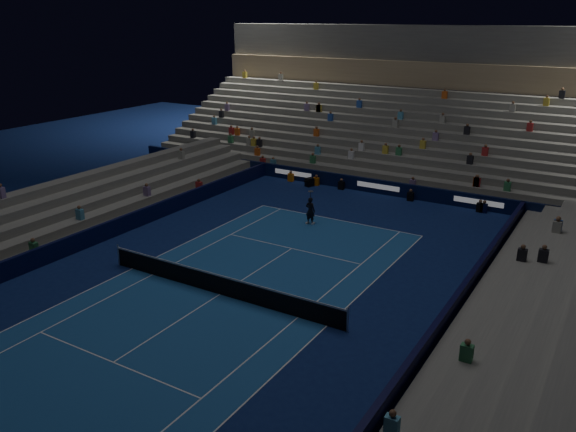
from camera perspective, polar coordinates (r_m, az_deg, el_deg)
The scene contains 11 objects.
ground at distance 26.86m, azimuth -6.68°, elevation -7.65°, with size 90.00×90.00×0.00m, color #0D1C51.
court_surface at distance 26.85m, azimuth -6.68°, elevation -7.64°, with size 10.97×23.77×0.01m, color #1A4D91.
sponsor_barrier_far at distance 41.80m, azimuth 8.89°, elevation 2.87°, with size 44.00×0.25×1.00m, color black.
sponsor_barrier_east at distance 22.66m, azimuth 13.59°, elevation -12.08°, with size 0.25×37.00×1.00m, color black.
sponsor_barrier_west at distance 33.07m, azimuth -20.20°, elevation -2.53°, with size 0.25×37.00×1.00m, color black.
grandstand_main at distance 49.78m, azimuth 13.28°, elevation 8.60°, with size 44.00×15.20×11.20m.
grandstand_east at distance 21.91m, azimuth 22.53°, elevation -13.02°, with size 5.00×37.00×2.50m.
grandstand_west at distance 35.59m, azimuth -23.82°, elevation -0.77°, with size 5.00×37.00×2.50m.
tennis_net at distance 26.63m, azimuth -6.73°, elevation -6.68°, with size 12.90×0.10×1.10m.
tennis_player at distance 35.09m, azimuth 2.21°, elevation 0.52°, with size 0.62×0.41×1.70m, color black.
broadcast_camera at distance 43.11m, azimuth 2.10°, elevation 3.35°, with size 0.66×1.01×0.62m.
Camera 1 is at (14.94, -18.79, 12.04)m, focal length 36.25 mm.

